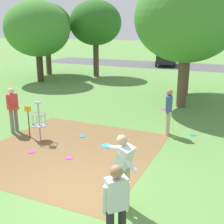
# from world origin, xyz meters

# --- Properties ---
(ground_plane) EXTENTS (160.00, 160.00, 0.00)m
(ground_plane) POSITION_xyz_m (0.00, 0.00, 0.00)
(ground_plane) COLOR #5B8942
(dirt_tee_pad) EXTENTS (5.26, 5.43, 0.01)m
(dirt_tee_pad) POSITION_xyz_m (-1.64, 2.23, 0.00)
(dirt_tee_pad) COLOR brown
(dirt_tee_pad) RESTS_ON ground
(disc_golf_basket) EXTENTS (0.98, 0.58, 1.39)m
(disc_golf_basket) POSITION_xyz_m (-3.15, 2.63, 0.75)
(disc_golf_basket) COLOR #9E9EA3
(disc_golf_basket) RESTS_ON ground
(player_foreground_watching) EXTENTS (1.03, 0.68, 1.71)m
(player_foreground_watching) POSITION_xyz_m (1.10, 0.06, 0.99)
(player_foreground_watching) COLOR tan
(player_foreground_watching) RESTS_ON ground
(player_throwing) EXTENTS (0.45, 0.45, 1.71)m
(player_throwing) POSITION_xyz_m (1.50, -1.22, 0.97)
(player_throwing) COLOR #232328
(player_throwing) RESTS_ON ground
(player_waiting_left) EXTENTS (0.44, 0.50, 1.71)m
(player_waiting_left) POSITION_xyz_m (0.86, 4.98, 0.97)
(player_waiting_left) COLOR tan
(player_waiting_left) RESTS_ON ground
(player_waiting_right) EXTENTS (0.41, 0.48, 1.71)m
(player_waiting_right) POSITION_xyz_m (-4.46, 2.87, 0.97)
(player_waiting_right) COLOR slate
(player_waiting_right) RESTS_ON ground
(frisbee_mid_grass) EXTENTS (0.23, 0.23, 0.02)m
(frisbee_mid_grass) POSITION_xyz_m (1.73, 5.30, 0.01)
(frisbee_mid_grass) COLOR #1E93DB
(frisbee_mid_grass) RESTS_ON ground
(frisbee_far_left) EXTENTS (0.23, 0.23, 0.02)m
(frisbee_far_left) POSITION_xyz_m (-1.36, 1.74, 0.01)
(frisbee_far_left) COLOR #E53D99
(frisbee_far_left) RESTS_ON ground
(frisbee_scattered_a) EXTENTS (0.23, 0.23, 0.02)m
(frisbee_scattered_a) POSITION_xyz_m (-1.91, 3.48, 0.01)
(frisbee_scattered_a) COLOR #1E93DB
(frisbee_scattered_a) RESTS_ON ground
(frisbee_scattered_b) EXTENTS (0.23, 0.23, 0.02)m
(frisbee_scattered_b) POSITION_xyz_m (-2.69, 1.64, 0.01)
(frisbee_scattered_b) COLOR #E53D99
(frisbee_scattered_b) RESTS_ON ground
(tree_near_left) EXTENTS (4.03, 4.03, 5.74)m
(tree_near_left) POSITION_xyz_m (-11.78, 15.10, 4.00)
(tree_near_left) COLOR brown
(tree_near_left) RESTS_ON ground
(tree_near_right) EXTENTS (4.41, 4.41, 5.81)m
(tree_near_right) POSITION_xyz_m (0.09, 12.08, 3.92)
(tree_near_right) COLOR brown
(tree_near_right) RESTS_ON ground
(tree_mid_left) EXTENTS (4.86, 4.86, 6.32)m
(tree_mid_left) POSITION_xyz_m (0.51, 9.15, 4.24)
(tree_mid_left) COLOR brown
(tree_mid_left) RESTS_ON ground
(tree_mid_center) EXTENTS (4.54, 4.54, 5.66)m
(tree_mid_center) POSITION_xyz_m (-10.23, 11.94, 3.72)
(tree_mid_center) COLOR #422D1E
(tree_mid_center) RESTS_ON ground
(tree_mid_right) EXTENTS (4.00, 4.00, 5.84)m
(tree_mid_right) POSITION_xyz_m (-7.65, 15.76, 4.12)
(tree_mid_right) COLOR brown
(tree_mid_right) RESTS_ON ground
(parking_lot_strip) EXTENTS (36.00, 6.00, 0.01)m
(parking_lot_strip) POSITION_xyz_m (0.00, 25.01, 0.00)
(parking_lot_strip) COLOR #4C4C51
(parking_lot_strip) RESTS_ON ground
(parked_car_leftmost) EXTENTS (2.69, 4.49, 1.84)m
(parked_car_leftmost) POSITION_xyz_m (-4.29, 24.88, 0.92)
(parked_car_leftmost) COLOR black
(parked_car_leftmost) RESTS_ON ground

